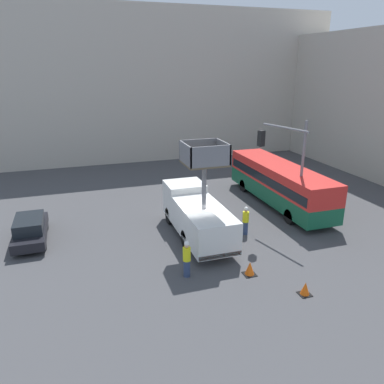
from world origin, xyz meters
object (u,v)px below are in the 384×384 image
traffic_light_pole (289,156)px  road_worker_near_truck (187,259)px  utility_truck (197,213)px  traffic_cone_near_truck (305,289)px  city_bus (279,181)px  road_worker_directing (246,221)px  traffic_cone_mid_road (250,269)px  parked_car_curbside (30,229)px

traffic_light_pole → road_worker_near_truck: traffic_light_pole is taller
utility_truck → traffic_cone_near_truck: size_ratio=11.73×
traffic_cone_near_truck → utility_truck: bearing=110.6°
city_bus → road_worker_directing: bearing=143.6°
road_worker_near_truck → traffic_cone_near_truck: road_worker_near_truck is taller
utility_truck → traffic_cone_mid_road: bearing=-77.3°
city_bus → traffic_cone_mid_road: bearing=154.8°
utility_truck → parked_car_curbside: 9.60m
road_worker_near_truck → city_bus: bearing=8.2°
road_worker_near_truck → parked_car_curbside: bearing=108.8°
traffic_cone_near_truck → parked_car_curbside: (-11.94, 9.50, 0.46)m
road_worker_near_truck → parked_car_curbside: 9.81m
traffic_cone_mid_road → parked_car_curbside: bearing=145.1°
utility_truck → road_worker_near_truck: 4.47m
city_bus → traffic_cone_mid_road: 10.44m
utility_truck → city_bus: (7.41, 3.36, 0.21)m
utility_truck → city_bus: utility_truck is taller
city_bus → traffic_light_pole: bearing=168.4°
traffic_cone_mid_road → city_bus: bearing=52.3°
road_worker_directing → traffic_cone_mid_road: road_worker_directing is taller
utility_truck → traffic_cone_near_truck: (2.67, -7.10, -1.23)m
utility_truck → parked_car_curbside: size_ratio=1.58×
traffic_cone_near_truck → parked_car_curbside: size_ratio=0.14×
traffic_light_pole → traffic_cone_mid_road: size_ratio=9.45×
road_worker_directing → traffic_cone_near_truck: 6.55m
city_bus → road_worker_directing: 6.06m
road_worker_directing → traffic_cone_mid_road: bearing=-11.2°
utility_truck → city_bus: 8.14m
city_bus → traffic_cone_near_truck: size_ratio=17.81×
traffic_cone_mid_road → parked_car_curbside: 12.63m
traffic_light_pole → traffic_cone_near_truck: 9.04m
city_bus → road_worker_near_truck: 11.87m
city_bus → road_worker_near_truck: bearing=141.0°
road_worker_directing → parked_car_curbside: size_ratio=0.39×
traffic_cone_near_truck → parked_car_curbside: parked_car_curbside is taller
traffic_light_pole → traffic_cone_mid_road: bearing=-134.2°
road_worker_near_truck → traffic_cone_mid_road: 3.12m
city_bus → road_worker_near_truck: (-9.27, -7.38, -0.78)m
traffic_cone_near_truck → city_bus: bearing=65.6°
road_worker_directing → traffic_cone_near_truck: size_ratio=2.87×
traffic_light_pole → traffic_cone_mid_road: (-4.92, -5.06, -4.06)m
utility_truck → road_worker_near_truck: bearing=-114.7°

